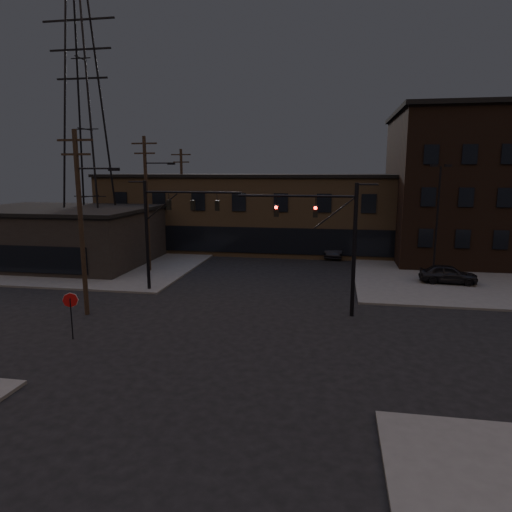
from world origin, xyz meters
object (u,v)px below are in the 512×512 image
(stop_sign, at_px, (71,305))
(parked_car_lot_b, at_px, (469,256))
(car_crossing, at_px, (336,249))
(parked_car_lot_a, at_px, (448,274))
(traffic_signal_far, at_px, (163,223))
(traffic_signal_near, at_px, (335,235))

(stop_sign, distance_m, parked_car_lot_b, 35.58)
(stop_sign, bearing_deg, parked_car_lot_b, 43.42)
(parked_car_lot_b, xyz_separation_m, car_crossing, (-12.33, 1.34, 0.02))
(stop_sign, bearing_deg, car_crossing, 62.37)
(parked_car_lot_b, relative_size, car_crossing, 0.89)
(stop_sign, relative_size, parked_car_lot_a, 0.59)
(parked_car_lot_b, bearing_deg, traffic_signal_far, 138.35)
(parked_car_lot_b, bearing_deg, car_crossing, 101.65)
(stop_sign, distance_m, parked_car_lot_a, 26.96)
(traffic_signal_near, bearing_deg, traffic_signal_far, 163.83)
(parked_car_lot_a, height_order, car_crossing, car_crossing)
(traffic_signal_far, height_order, stop_sign, traffic_signal_far)
(parked_car_lot_a, distance_m, car_crossing, 13.32)
(traffic_signal_near, height_order, parked_car_lot_a, traffic_signal_near)
(stop_sign, relative_size, car_crossing, 0.51)
(traffic_signal_far, xyz_separation_m, parked_car_lot_a, (20.73, 5.55, -4.14))
(stop_sign, xyz_separation_m, car_crossing, (13.50, 25.79, -1.04))
(parked_car_lot_a, height_order, parked_car_lot_b, parked_car_lot_a)
(traffic_signal_near, relative_size, parked_car_lot_a, 1.89)
(traffic_signal_far, relative_size, stop_sign, 3.23)
(stop_sign, height_order, parked_car_lot_a, stop_sign)
(parked_car_lot_b, height_order, car_crossing, car_crossing)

